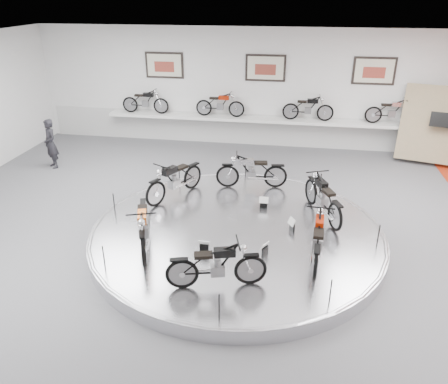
% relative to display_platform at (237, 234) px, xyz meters
% --- Properties ---
extents(floor, '(16.00, 16.00, 0.00)m').
position_rel_display_platform_xyz_m(floor, '(0.00, -0.30, -0.15)').
color(floor, '#535356').
rests_on(floor, ground).
extents(ceiling, '(16.00, 16.00, 0.00)m').
position_rel_display_platform_xyz_m(ceiling, '(0.00, -0.30, 3.85)').
color(ceiling, white).
rests_on(ceiling, wall_back).
extents(wall_back, '(16.00, 0.00, 16.00)m').
position_rel_display_platform_xyz_m(wall_back, '(0.00, 6.70, 1.85)').
color(wall_back, silver).
rests_on(wall_back, floor).
extents(dado_band, '(15.68, 0.04, 1.10)m').
position_rel_display_platform_xyz_m(dado_band, '(0.00, 6.68, 0.40)').
color(dado_band, '#BCBCBA').
rests_on(dado_band, floor).
extents(display_platform, '(6.40, 6.40, 0.30)m').
position_rel_display_platform_xyz_m(display_platform, '(0.00, 0.00, 0.00)').
color(display_platform, silver).
rests_on(display_platform, floor).
extents(platform_rim, '(6.40, 6.40, 0.10)m').
position_rel_display_platform_xyz_m(platform_rim, '(0.00, 0.00, 0.12)').
color(platform_rim, '#B2B2BA').
rests_on(platform_rim, display_platform).
extents(shelf, '(11.00, 0.55, 0.10)m').
position_rel_display_platform_xyz_m(shelf, '(0.00, 6.40, 0.85)').
color(shelf, silver).
rests_on(shelf, wall_back).
extents(poster_left, '(1.35, 0.06, 0.88)m').
position_rel_display_platform_xyz_m(poster_left, '(-3.50, 6.66, 2.55)').
color(poster_left, beige).
rests_on(poster_left, wall_back).
extents(poster_center, '(1.35, 0.06, 0.88)m').
position_rel_display_platform_xyz_m(poster_center, '(0.00, 6.66, 2.55)').
color(poster_center, beige).
rests_on(poster_center, wall_back).
extents(poster_right, '(1.35, 0.06, 0.88)m').
position_rel_display_platform_xyz_m(poster_right, '(3.50, 6.66, 2.55)').
color(poster_right, beige).
rests_on(poster_right, wall_back).
extents(display_panel, '(2.56, 1.52, 2.30)m').
position_rel_display_platform_xyz_m(display_panel, '(5.60, 5.80, 1.10)').
color(display_panel, '#967F5D').
rests_on(display_panel, floor).
extents(shelf_bike_a, '(1.22, 0.43, 0.73)m').
position_rel_display_platform_xyz_m(shelf_bike_a, '(-4.20, 6.40, 1.27)').
color(shelf_bike_a, black).
rests_on(shelf_bike_a, shelf).
extents(shelf_bike_b, '(1.22, 0.43, 0.73)m').
position_rel_display_platform_xyz_m(shelf_bike_b, '(-1.50, 6.40, 1.27)').
color(shelf_bike_b, maroon).
rests_on(shelf_bike_b, shelf).
extents(shelf_bike_c, '(1.22, 0.43, 0.73)m').
position_rel_display_platform_xyz_m(shelf_bike_c, '(1.50, 6.40, 1.27)').
color(shelf_bike_c, black).
rests_on(shelf_bike_c, shelf).
extents(shelf_bike_d, '(1.22, 0.43, 0.73)m').
position_rel_display_platform_xyz_m(shelf_bike_d, '(4.20, 6.40, 1.27)').
color(shelf_bike_d, '#BCBBC1').
rests_on(shelf_bike_d, shelf).
extents(bike_a, '(1.16, 1.75, 0.97)m').
position_rel_display_platform_xyz_m(bike_a, '(1.86, 0.91, 0.64)').
color(bike_a, black).
rests_on(bike_a, display_platform).
extents(bike_b, '(1.65, 0.79, 0.94)m').
position_rel_display_platform_xyz_m(bike_b, '(0.07, 2.26, 0.62)').
color(bike_b, '#BCBBC1').
rests_on(bike_b, display_platform).
extents(bike_c, '(1.31, 1.74, 0.98)m').
position_rel_display_platform_xyz_m(bike_c, '(-1.76, 1.35, 0.64)').
color(bike_c, black).
rests_on(bike_c, display_platform).
extents(bike_d, '(1.09, 1.76, 0.98)m').
position_rel_display_platform_xyz_m(bike_d, '(-1.76, -1.03, 0.64)').
color(bike_d, '#BB4600').
rests_on(bike_d, display_platform).
extents(bike_e, '(1.60, 0.91, 0.89)m').
position_rel_display_platform_xyz_m(bike_e, '(-0.07, -2.09, 0.60)').
color(bike_e, black).
rests_on(bike_e, display_platform).
extents(bike_f, '(0.67, 1.62, 0.94)m').
position_rel_display_platform_xyz_m(bike_f, '(1.70, -0.90, 0.62)').
color(bike_f, maroon).
rests_on(bike_f, display_platform).
extents(visitor, '(0.67, 0.64, 1.53)m').
position_rel_display_platform_xyz_m(visitor, '(-6.28, 3.42, 0.62)').
color(visitor, black).
rests_on(visitor, floor).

